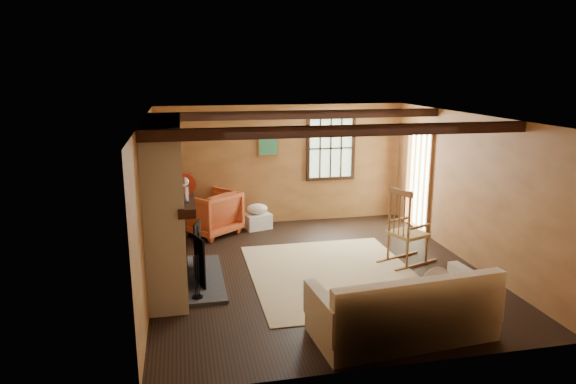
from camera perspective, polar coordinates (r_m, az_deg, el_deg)
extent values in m
plane|color=black|center=(8.15, 3.26, -8.70)|extent=(5.50, 5.50, 0.00)
cube|color=#AD6B3D|center=(10.40, -0.59, 3.08)|extent=(5.00, 0.02, 2.40)
cube|color=#AD6B3D|center=(5.30, 11.25, -7.50)|extent=(5.00, 0.02, 2.40)
cube|color=#AD6B3D|center=(7.54, -15.29, -1.41)|extent=(0.02, 5.50, 2.40)
cube|color=#AD6B3D|center=(8.77, 19.36, 0.35)|extent=(0.02, 5.50, 2.40)
cube|color=white|center=(7.58, 3.51, 8.35)|extent=(5.00, 5.50, 0.02)
cube|color=black|center=(6.45, 6.33, 6.77)|extent=(5.00, 0.12, 0.14)
cube|color=black|center=(8.75, 1.41, 8.59)|extent=(5.00, 0.12, 0.14)
cube|color=black|center=(10.56, 4.79, 4.85)|extent=(1.02, 0.06, 1.32)
cube|color=#B3D19F|center=(10.59, 4.74, 4.87)|extent=(0.90, 0.01, 1.20)
cube|color=black|center=(10.57, 4.77, 4.85)|extent=(0.90, 0.03, 0.02)
cube|color=brown|center=(10.25, 14.28, 1.37)|extent=(0.06, 1.00, 2.06)
cube|color=#B3D19F|center=(10.26, 14.42, 1.37)|extent=(0.01, 0.80, 1.85)
cube|color=brown|center=(10.25, -2.21, 5.19)|extent=(0.42, 0.03, 0.42)
cube|color=#25715F|center=(10.24, -2.20, 5.18)|extent=(0.36, 0.01, 0.36)
cube|color=#A55740|center=(7.53, -13.39, -1.32)|extent=(0.50, 2.20, 2.40)
cube|color=black|center=(7.74, -12.57, -6.67)|extent=(0.38, 1.00, 0.85)
cube|color=#3F3E44|center=(7.90, -9.26, -9.41)|extent=(0.55, 1.80, 0.05)
cube|color=black|center=(7.49, -11.32, -0.11)|extent=(0.22, 2.30, 0.12)
cube|color=black|center=(7.46, -9.79, -7.62)|extent=(0.14, 0.35, 0.73)
cube|color=black|center=(7.81, -9.90, -6.64)|extent=(0.03, 0.36, 0.73)
cube|color=black|center=(8.17, -10.00, -5.75)|extent=(0.12, 0.36, 0.73)
cylinder|color=black|center=(7.23, -10.03, -11.39)|extent=(0.15, 0.15, 0.02)
cylinder|color=black|center=(7.08, -10.35, -9.33)|extent=(0.01, 0.01, 0.61)
cylinder|color=black|center=(7.11, -10.12, -9.24)|extent=(0.01, 0.01, 0.61)
cylinder|color=black|center=(7.14, -9.90, -9.14)|extent=(0.01, 0.01, 0.61)
cylinder|color=white|center=(6.69, -11.37, -0.25)|extent=(0.10, 0.10, 0.21)
sphere|color=white|center=(6.65, -11.43, 1.13)|extent=(0.12, 0.12, 0.12)
cylinder|color=#B22B14|center=(7.04, -11.43, 0.84)|extent=(0.31, 0.03, 0.31)
cube|color=black|center=(7.50, -11.44, 0.89)|extent=(0.25, 0.16, 0.13)
cylinder|color=black|center=(7.89, -11.47, 1.38)|extent=(0.08, 0.08, 0.09)
cylinder|color=black|center=(8.12, -11.49, 1.66)|extent=(0.07, 0.07, 0.08)
cube|color=beige|center=(8.03, 5.04, -9.07)|extent=(2.50, 3.00, 0.01)
cube|color=tan|center=(8.55, 13.19, -4.54)|extent=(0.64, 0.65, 0.05)
cube|color=brown|center=(8.21, 12.40, -0.04)|extent=(0.22, 0.48, 0.09)
cylinder|color=brown|center=(8.63, 15.13, -6.13)|extent=(0.04, 0.04, 0.47)
cylinder|color=brown|center=(8.91, 13.11, -5.40)|extent=(0.04, 0.04, 0.47)
cylinder|color=brown|center=(8.34, 13.10, -6.72)|extent=(0.04, 0.04, 0.47)
cylinder|color=brown|center=(8.62, 11.08, -5.93)|extent=(0.04, 0.04, 0.47)
cylinder|color=brown|center=(8.15, 13.33, -2.68)|extent=(0.04, 0.04, 0.80)
cylinder|color=brown|center=(8.44, 11.27, -2.02)|extent=(0.04, 0.04, 0.80)
cylinder|color=brown|center=(8.23, 12.79, -2.65)|extent=(0.02, 0.02, 0.66)
cylinder|color=brown|center=(8.30, 12.27, -2.49)|extent=(0.02, 0.02, 0.66)
cylinder|color=brown|center=(8.38, 11.76, -2.32)|extent=(0.02, 0.02, 0.66)
cube|color=brown|center=(8.34, 14.40, -3.76)|extent=(0.44, 0.20, 0.03)
cube|color=brown|center=(8.66, 12.15, -3.01)|extent=(0.44, 0.20, 0.03)
cube|color=brown|center=(8.56, 14.04, -7.87)|extent=(0.87, 0.36, 0.03)
cube|color=brown|center=(8.84, 12.04, -7.07)|extent=(0.87, 0.36, 0.03)
cube|color=white|center=(6.37, 12.42, -13.38)|extent=(2.15, 1.11, 0.46)
cube|color=white|center=(5.92, 14.48, -11.98)|extent=(2.08, 0.34, 0.57)
cube|color=white|center=(5.89, 3.89, -13.13)|extent=(0.23, 0.94, 0.42)
cube|color=white|center=(6.79, 19.92, -10.23)|extent=(0.23, 0.94, 0.42)
ellipsoid|color=white|center=(6.56, 16.15, -9.50)|extent=(0.38, 0.16, 0.37)
cylinder|color=brown|center=(10.17, -12.62, -4.09)|extent=(0.43, 0.13, 0.13)
cylinder|color=brown|center=(10.16, -11.83, -4.05)|extent=(0.43, 0.13, 0.13)
cylinder|color=brown|center=(10.16, -11.03, -4.02)|extent=(0.43, 0.13, 0.13)
cylinder|color=brown|center=(10.13, -12.66, -3.39)|extent=(0.43, 0.13, 0.13)
cylinder|color=brown|center=(10.13, -11.86, -3.35)|extent=(0.43, 0.13, 0.13)
cylinder|color=brown|center=(10.13, -11.07, -3.31)|extent=(0.43, 0.13, 0.13)
cube|color=white|center=(10.19, -3.42, -3.24)|extent=(0.59, 0.51, 0.30)
ellipsoid|color=white|center=(10.12, -3.44, -1.87)|extent=(0.42, 0.34, 0.20)
imported|color=#BF6026|center=(9.86, -8.58, -2.30)|extent=(1.28, 1.28, 0.84)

